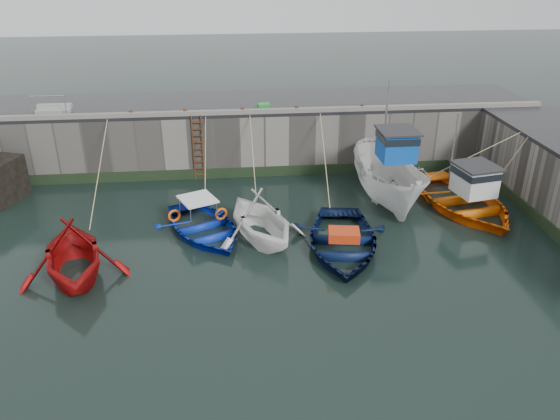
{
  "coord_description": "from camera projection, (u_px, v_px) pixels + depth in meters",
  "views": [
    {
      "loc": [
        -0.6,
        -15.19,
        10.27
      ],
      "look_at": [
        1.31,
        3.54,
        1.2
      ],
      "focal_mm": 35.0,
      "sensor_mm": 36.0,
      "label": 1
    }
  ],
  "objects": [
    {
      "name": "boat_far_orange",
      "position": [
        463.0,
        199.0,
        23.66
      ],
      "size": [
        5.48,
        6.9,
        4.28
      ],
      "rotation": [
        0.0,
        0.0,
        0.18
      ],
      "color": "orange",
      "rests_on": "ground"
    },
    {
      "name": "quay_back",
      "position": [
        238.0,
        132.0,
        28.68
      ],
      "size": [
        30.0,
        5.0,
        3.0
      ],
      "primitive_type": "cube",
      "color": "slate",
      "rests_on": "ground"
    },
    {
      "name": "road_back",
      "position": [
        237.0,
        103.0,
        27.99
      ],
      "size": [
        30.0,
        5.0,
        0.16
      ],
      "primitive_type": "cube",
      "color": "black",
      "rests_on": "quay_back"
    },
    {
      "name": "algae_right",
      "position": [
        553.0,
        231.0,
        21.35
      ],
      "size": [
        0.08,
        15.0,
        0.5
      ],
      "primitive_type": "cube",
      "color": "black",
      "rests_on": "ground"
    },
    {
      "name": "bollard_a",
      "position": [
        131.0,
        113.0,
        25.42
      ],
      "size": [
        0.18,
        0.18,
        0.28
      ],
      "primitive_type": "cylinder",
      "color": "#3F1E0F",
      "rests_on": "road_back"
    },
    {
      "name": "bollard_e",
      "position": [
        362.0,
        107.0,
        26.43
      ],
      "size": [
        0.18,
        0.18,
        0.28
      ],
      "primitive_type": "cylinder",
      "color": "#3F1E0F",
      "rests_on": "road_back"
    },
    {
      "name": "boat_far_white",
      "position": [
        389.0,
        179.0,
        24.05
      ],
      "size": [
        2.53,
        6.65,
        5.56
      ],
      "rotation": [
        0.0,
        0.0,
        0.01
      ],
      "color": "silver",
      "rests_on": "ground"
    },
    {
      "name": "boat_near_blue",
      "position": [
        204.0,
        233.0,
        21.76
      ],
      "size": [
        5.15,
        5.85,
        1.01
      ],
      "primitive_type": "imported",
      "rotation": [
        0.0,
        0.0,
        0.42
      ],
      "color": "#0B29AC",
      "rests_on": "ground"
    },
    {
      "name": "bollard_d",
      "position": [
        297.0,
        109.0,
        26.13
      ],
      "size": [
        0.18,
        0.18,
        0.28
      ],
      "primitive_type": "cylinder",
      "color": "#3F1E0F",
      "rests_on": "road_back"
    },
    {
      "name": "kerb_back",
      "position": [
        238.0,
        112.0,
        25.81
      ],
      "size": [
        30.0,
        0.3,
        0.2
      ],
      "primitive_type": "cube",
      "color": "slate",
      "rests_on": "road_back"
    },
    {
      "name": "boat_near_white_rope",
      "position": [
        106.0,
        208.0,
        23.84
      ],
      "size": [
        0.04,
        6.57,
        3.1
      ],
      "primitive_type": null,
      "color": "tan",
      "rests_on": "ground"
    },
    {
      "name": "bollard_b",
      "position": [
        185.0,
        112.0,
        25.65
      ],
      "size": [
        0.18,
        0.18,
        0.28
      ],
      "primitive_type": "cylinder",
      "color": "#3F1E0F",
      "rests_on": "road_back"
    },
    {
      "name": "boat_near_white",
      "position": [
        76.0,
        276.0,
        18.89
      ],
      "size": [
        5.03,
        5.47,
        2.42
      ],
      "primitive_type": "imported",
      "rotation": [
        0.0,
        0.0,
        0.27
      ],
      "color": "#9F0D0E",
      "rests_on": "ground"
    },
    {
      "name": "ground",
      "position": [
        252.0,
        290.0,
        18.13
      ],
      "size": [
        120.0,
        120.0,
        0.0
      ],
      "primitive_type": "plane",
      "color": "black",
      "rests_on": "ground"
    },
    {
      "name": "bollard_c",
      "position": [
        243.0,
        110.0,
        25.9
      ],
      "size": [
        0.18,
        0.18,
        0.28
      ],
      "primitive_type": "cylinder",
      "color": "#3F1E0F",
      "rests_on": "road_back"
    },
    {
      "name": "boat_near_navy_rope",
      "position": [
        319.0,
        194.0,
        25.15
      ],
      "size": [
        0.04,
        5.67,
        3.1
      ],
      "primitive_type": null,
      "color": "tan",
      "rests_on": "ground"
    },
    {
      "name": "ladder",
      "position": [
        198.0,
        148.0,
        26.14
      ],
      "size": [
        0.51,
        0.08,
        3.2
      ],
      "color": "#3F1E0F",
      "rests_on": "ground"
    },
    {
      "name": "algae_back",
      "position": [
        241.0,
        172.0,
        26.94
      ],
      "size": [
        30.0,
        0.08,
        0.5
      ],
      "primitive_type": "cube",
      "color": "black",
      "rests_on": "ground"
    },
    {
      "name": "boat_near_blue_rope",
      "position": [
        207.0,
        191.0,
        25.47
      ],
      "size": [
        0.04,
        4.18,
        3.1
      ],
      "primitive_type": null,
      "color": "tan",
      "rests_on": "ground"
    },
    {
      "name": "boat_near_blacktrim_rope",
      "position": [
        254.0,
        193.0,
        25.34
      ],
      "size": [
        0.04,
        4.79,
        3.1
      ],
      "primitive_type": null,
      "color": "tan",
      "rests_on": "ground"
    },
    {
      "name": "fish_crate",
      "position": [
        264.0,
        107.0,
        26.46
      ],
      "size": [
        0.61,
        0.49,
        0.3
      ],
      "primitive_type": "cube",
      "rotation": [
        0.0,
        0.0,
        0.15
      ],
      "color": "green",
      "rests_on": "road_back"
    },
    {
      "name": "boat_near_blacktrim",
      "position": [
        261.0,
        239.0,
        21.3
      ],
      "size": [
        5.22,
        5.57,
        2.35
      ],
      "primitive_type": "imported",
      "rotation": [
        0.0,
        0.0,
        0.38
      ],
      "color": "white",
      "rests_on": "ground"
    },
    {
      "name": "railing",
      "position": [
        54.0,
        109.0,
        25.95
      ],
      "size": [
        1.6,
        1.05,
        1.0
      ],
      "color": "#A5A8AD",
      "rests_on": "road_back"
    },
    {
      "name": "boat_near_navy",
      "position": [
        341.0,
        248.0,
        20.65
      ],
      "size": [
        4.73,
        6.03,
        1.14
      ],
      "primitive_type": "imported",
      "rotation": [
        0.0,
        0.0,
        -0.16
      ],
      "color": "#091538",
      "rests_on": "ground"
    }
  ]
}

